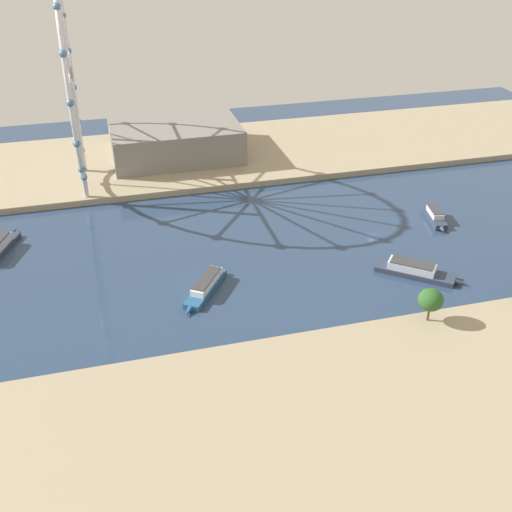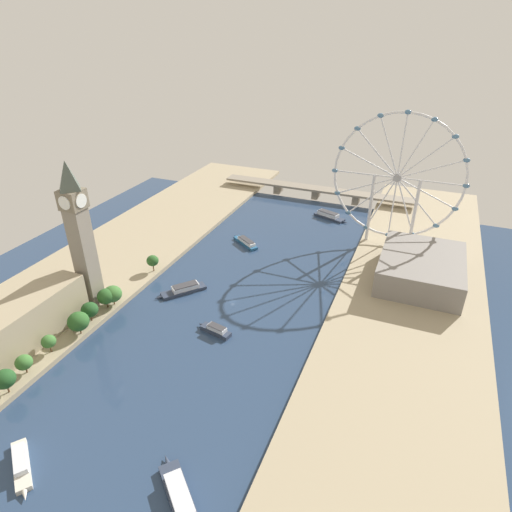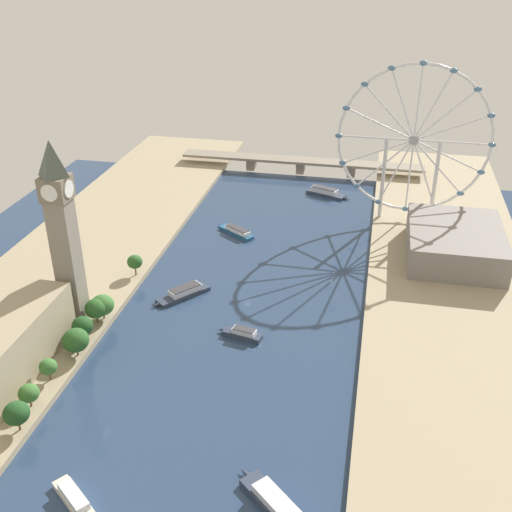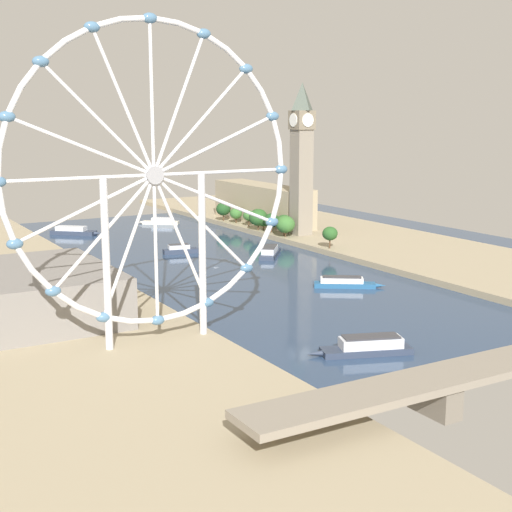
{
  "view_description": "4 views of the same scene",
  "coord_description": "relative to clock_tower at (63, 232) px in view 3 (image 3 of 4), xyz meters",
  "views": [
    {
      "loc": [
        -213.5,
        108.22,
        127.16
      ],
      "look_at": [
        -22.01,
        57.07,
        10.63
      ],
      "focal_mm": 43.62,
      "sensor_mm": 36.0,
      "label": 1
    },
    {
      "loc": [
        101.43,
        -207.0,
        158.27
      ],
      "look_at": [
        2.87,
        32.96,
        16.93
      ],
      "focal_mm": 30.4,
      "sensor_mm": 36.0,
      "label": 2
    },
    {
      "loc": [
        59.98,
        -267.19,
        171.42
      ],
      "look_at": [
        2.46,
        10.46,
        21.34
      ],
      "focal_mm": 43.06,
      "sensor_mm": 36.0,
      "label": 3
    },
    {
      "loc": [
        168.66,
        329.09,
        75.14
      ],
      "look_at": [
        7.81,
        54.13,
        13.39
      ],
      "focal_mm": 51.51,
      "sensor_mm": 36.0,
      "label": 4
    }
  ],
  "objects": [
    {
      "name": "ground_plane",
      "position": [
        77.53,
        37.84,
        -50.08
      ],
      "size": [
        381.6,
        381.6,
        0.0
      ],
      "primitive_type": "plane",
      "color": "navy"
    },
    {
      "name": "riverbank_left",
      "position": [
        -28.27,
        37.84,
        -48.58
      ],
      "size": [
        90.0,
        520.0,
        3.0
      ],
      "primitive_type": "cube",
      "color": "tan",
      "rests_on": "ground_plane"
    },
    {
      "name": "riverbank_right",
      "position": [
        183.34,
        37.84,
        -48.58
      ],
      "size": [
        90.0,
        520.0,
        3.0
      ],
      "primitive_type": "cube",
      "color": "tan",
      "rests_on": "ground_plane"
    },
    {
      "name": "clock_tower",
      "position": [
        0.0,
        0.0,
        0.0
      ],
      "size": [
        12.82,
        12.82,
        90.48
      ],
      "color": "gray",
      "rests_on": "riverbank_left"
    },
    {
      "name": "tree_row_embankment",
      "position": [
        12.34,
        -20.77,
        -39.38
      ],
      "size": [
        13.71,
        131.3,
        13.54
      ],
      "color": "#513823",
      "rests_on": "riverbank_left"
    },
    {
      "name": "ferris_wheel",
      "position": [
        158.55,
        154.39,
        5.63
      ],
      "size": [
        98.01,
        3.2,
        101.79
      ],
      "color": "silver",
      "rests_on": "riverbank_right"
    },
    {
      "name": "riverside_hall",
      "position": [
        186.03,
        105.53,
        -38.17
      ],
      "size": [
        53.18,
        67.51,
        17.82
      ],
      "primitive_type": "cube",
      "color": "gray",
      "rests_on": "riverbank_right"
    },
    {
      "name": "river_bridge",
      "position": [
        77.53,
        238.0,
        -42.12
      ],
      "size": [
        193.6,
        15.26,
        10.28
      ],
      "color": "gray",
      "rests_on": "ground_plane"
    },
    {
      "name": "tour_boat_0",
      "position": [
        82.1,
        5.08,
        -47.94
      ],
      "size": [
        22.66,
        9.15,
        5.28
      ],
      "rotation": [
        0.0,
        0.0,
        2.94
      ],
      "color": "#2D384C",
      "rests_on": "ground_plane"
    },
    {
      "name": "tour_boat_1",
      "position": [
        43.4,
        35.26,
        -47.91
      ],
      "size": [
        25.98,
        30.17,
        5.36
      ],
      "rotation": [
        0.0,
        0.0,
        4.03
      ],
      "color": "#2D384C",
      "rests_on": "ground_plane"
    },
    {
      "name": "tour_boat_2",
      "position": [
        114.23,
        -87.89,
        -47.84
      ],
      "size": [
        28.6,
        26.38,
        5.3
      ],
      "rotation": [
        0.0,
        0.0,
        2.41
      ],
      "color": "#2D384C",
      "rests_on": "ground_plane"
    },
    {
      "name": "tour_boat_3",
      "position": [
        102.54,
        191.74,
        -47.59
      ],
      "size": [
        33.62,
        17.57,
        5.88
      ],
      "rotation": [
        0.0,
        0.0,
        5.93
      ],
      "color": "#2D384C",
      "rests_on": "ground_plane"
    },
    {
      "name": "tour_boat_4",
      "position": [
        53.33,
        114.7,
        -48.0
      ],
      "size": [
        28.3,
        20.99,
        4.94
      ],
      "rotation": [
        0.0,
        0.0,
        2.55
      ],
      "color": "#235684",
      "rests_on": "ground_plane"
    },
    {
      "name": "tour_boat_5",
      "position": [
        49.14,
        -101.09,
        -48.17
      ],
      "size": [
        25.78,
        21.18,
        4.68
      ],
      "rotation": [
        0.0,
        0.0,
        5.63
      ],
      "color": "beige",
      "rests_on": "ground_plane"
    }
  ]
}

